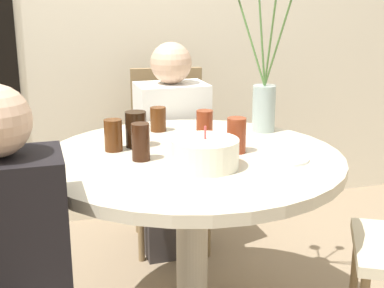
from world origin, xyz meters
name	(u,v)px	position (x,y,z in m)	size (l,w,h in m)	color
dining_table	(192,190)	(0.00, 0.00, 0.61)	(1.10, 1.10, 0.75)	beige
chair_left_flank	(169,146)	(0.13, 0.86, 0.53)	(0.46, 0.46, 0.93)	beige
birthday_cake	(204,153)	(0.00, -0.15, 0.80)	(0.23, 0.23, 0.14)	white
flower_vase	(262,82)	(0.38, 0.24, 0.96)	(0.18, 0.30, 0.76)	#9EB2AD
side_plate	(284,158)	(0.29, -0.16, 0.75)	(0.17, 0.17, 0.01)	white
drink_glass_0	(204,127)	(0.09, 0.14, 0.81)	(0.06, 0.06, 0.13)	maroon
drink_glass_1	(113,135)	(-0.26, 0.13, 0.81)	(0.07, 0.07, 0.12)	#51280F
drink_glass_2	(141,142)	(-0.19, -0.01, 0.81)	(0.06, 0.06, 0.13)	#33190C
drink_glass_3	(236,135)	(0.16, -0.02, 0.81)	(0.07, 0.07, 0.13)	maroon
drink_glass_4	(136,129)	(-0.17, 0.16, 0.82)	(0.08, 0.08, 0.14)	black
drink_glass_5	(158,119)	(-0.04, 0.37, 0.80)	(0.07, 0.07, 0.10)	#51280F
person_boy	(172,158)	(0.11, 0.70, 0.51)	(0.34, 0.24, 1.09)	#383333
person_woman	(11,281)	(-0.64, -0.31, 0.51)	(0.34, 0.24, 1.09)	#383333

